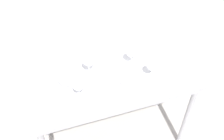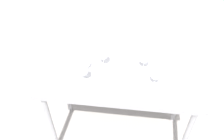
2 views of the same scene
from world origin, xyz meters
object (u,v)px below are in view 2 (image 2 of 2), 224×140
wine_glass_near_right (156,75)px  wine_glass_far_right (144,58)px  tasting_sheet_upper (167,66)px  tasting_bowl (83,64)px  wine_glass_near_left (83,71)px  wine_glass_far_left (103,54)px  open_notebook (120,75)px

wine_glass_near_right → wine_glass_far_right: wine_glass_far_right is taller
wine_glass_near_right → tasting_sheet_upper: (0.13, 0.26, -0.11)m
wine_glass_near_right → tasting_bowl: (-0.65, 0.17, -0.09)m
wine_glass_near_right → wine_glass_near_left: size_ratio=0.96×
tasting_bowl → wine_glass_far_left: bearing=8.9°
tasting_sheet_upper → wine_glass_near_left: bearing=176.4°
wine_glass_far_right → wine_glass_near_left: wine_glass_far_right is taller
open_notebook → wine_glass_far_left: bearing=127.0°
wine_glass_near_left → tasting_bowl: (-0.06, 0.19, -0.09)m
wine_glass_near_left → wine_glass_far_left: wine_glass_far_left is taller
wine_glass_far_right → open_notebook: (-0.20, -0.11, -0.12)m
wine_glass_near_left → tasting_sheet_upper: (0.72, 0.29, -0.11)m
wine_glass_near_left → tasting_sheet_upper: bearing=21.8°
open_notebook → tasting_sheet_upper: size_ratio=1.54×
tasting_sheet_upper → tasting_bowl: 0.79m
wine_glass_near_right → tasting_sheet_upper: size_ratio=0.66×
wine_glass_near_right → open_notebook: 0.33m
wine_glass_far_left → tasting_sheet_upper: (0.59, 0.07, -0.13)m
wine_glass_near_left → wine_glass_far_left: size_ratio=0.88×
wine_glass_far_right → wine_glass_near_left: 0.55m
wine_glass_far_left → tasting_sheet_upper: bearing=6.4°
wine_glass_far_right → tasting_bowl: (-0.56, -0.03, -0.10)m
wine_glass_far_left → open_notebook: (0.16, -0.11, -0.13)m
wine_glass_near_right → open_notebook: wine_glass_near_right is taller
wine_glass_near_right → tasting_sheet_upper: bearing=64.2°
wine_glass_far_right → tasting_bowl: size_ratio=1.13×
wine_glass_far_right → tasting_bowl: wine_glass_far_right is taller
wine_glass_far_right → wine_glass_near_left: bearing=-156.2°
tasting_sheet_upper → wine_glass_far_right: bearing=171.6°
wine_glass_far_right → wine_glass_near_left: size_ratio=1.06×
wine_glass_far_right → tasting_sheet_upper: bearing=16.9°
wine_glass_far_right → open_notebook: bearing=-151.9°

